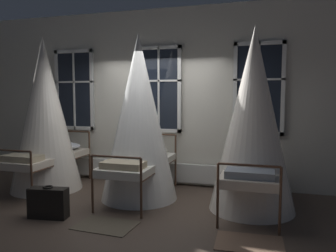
# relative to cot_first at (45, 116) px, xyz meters

# --- Properties ---
(ground) EXTENTS (21.18, 21.18, 0.00)m
(ground) POSITION_rel_cot_first_xyz_m (1.91, -0.32, -1.38)
(ground) COLOR #4C3D33
(back_wall_with_windows) EXTENTS (9.02, 0.10, 3.47)m
(back_wall_with_windows) POSITION_rel_cot_first_xyz_m (1.91, 1.11, 0.35)
(back_wall_with_windows) COLOR beige
(back_wall_with_windows) RESTS_ON ground
(window_bank) EXTENTS (4.72, 0.10, 2.67)m
(window_bank) POSITION_rel_cot_first_xyz_m (1.91, 0.99, -0.31)
(window_bank) COLOR black
(window_bank) RESTS_ON ground
(cot_first) EXTENTS (1.31, 1.85, 2.84)m
(cot_first) POSITION_rel_cot_first_xyz_m (0.00, 0.00, 0.00)
(cot_first) COLOR #4C3323
(cot_first) RESTS_ON ground
(cot_second) EXTENTS (1.31, 1.85, 2.81)m
(cot_second) POSITION_rel_cot_first_xyz_m (1.89, -0.03, -0.02)
(cot_second) COLOR #4C3323
(cot_second) RESTS_ON ground
(cot_third) EXTENTS (1.31, 1.85, 2.82)m
(cot_third) POSITION_rel_cot_first_xyz_m (3.78, -0.07, -0.01)
(cot_third) COLOR #4C3323
(cot_third) RESTS_ON ground
(rug_second) EXTENTS (0.83, 0.60, 0.01)m
(rug_second) POSITION_rel_cot_first_xyz_m (1.91, -1.33, -1.38)
(rug_second) COLOR brown
(rug_second) RESTS_ON ground
(rug_third) EXTENTS (0.83, 0.60, 0.01)m
(rug_third) POSITION_rel_cot_first_xyz_m (3.82, -1.33, -1.38)
(rug_third) COLOR brown
(rug_third) RESTS_ON ground
(suitcase_dark) EXTENTS (0.58, 0.29, 0.47)m
(suitcase_dark) POSITION_rel_cot_first_xyz_m (0.99, -1.30, -1.16)
(suitcase_dark) COLOR black
(suitcase_dark) RESTS_ON ground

